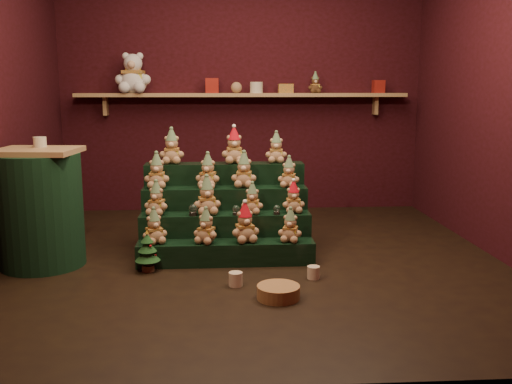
{
  "coord_description": "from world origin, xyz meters",
  "views": [
    {
      "loc": [
        -0.26,
        -4.45,
        1.38
      ],
      "look_at": [
        0.04,
        0.25,
        0.52
      ],
      "focal_mm": 40.0,
      "sensor_mm": 36.0,
      "label": 1
    }
  ],
  "objects": [
    {
      "name": "wicker_basket",
      "position": [
        0.12,
        -0.87,
        0.04
      ],
      "size": [
        0.37,
        0.37,
        0.09
      ],
      "primitive_type": "cylinder",
      "rotation": [
        0.0,
        0.0,
        -0.37
      ],
      "color": "#A46D42",
      "rests_on": "ground"
    },
    {
      "name": "teddy_7",
      "position": [
        0.34,
        0.14,
        0.49
      ],
      "size": [
        0.19,
        0.18,
        0.26
      ],
      "primitive_type": null,
      "rotation": [
        0.0,
        0.0,
        0.04
      ],
      "color": "#A5825C",
      "rests_on": "riser_tier_midfront"
    },
    {
      "name": "teddy_0",
      "position": [
        -0.78,
        -0.09,
        0.32
      ],
      "size": [
        0.25,
        0.25,
        0.28
      ],
      "primitive_type": null,
      "rotation": [
        0.0,
        0.0,
        0.45
      ],
      "color": "#A5825C",
      "rests_on": "riser_tier_front"
    },
    {
      "name": "gift_tin_red_a",
      "position": [
        -0.33,
        1.85,
        1.4
      ],
      "size": [
        0.14,
        0.14,
        0.16
      ],
      "primitive_type": "cube",
      "color": "maroon",
      "rests_on": "back_shelf"
    },
    {
      "name": "right_wall",
      "position": [
        2.05,
        0.0,
        1.4
      ],
      "size": [
        0.1,
        4.0,
        2.8
      ],
      "primitive_type": "cube",
      "color": "black",
      "rests_on": "ground"
    },
    {
      "name": "teddy_5",
      "position": [
        -0.37,
        0.13,
        0.52
      ],
      "size": [
        0.25,
        0.23,
        0.31
      ],
      "primitive_type": null,
      "rotation": [
        0.0,
        0.0,
        0.17
      ],
      "color": "#A5825C",
      "rests_on": "riser_tier_midfront"
    },
    {
      "name": "riser_tier_front",
      "position": [
        -0.22,
        -0.09,
        0.09
      ],
      "size": [
        1.4,
        0.22,
        0.18
      ],
      "primitive_type": "cube",
      "color": "black",
      "rests_on": "ground"
    },
    {
      "name": "teddy_14",
      "position": [
        0.24,
        0.59,
        0.86
      ],
      "size": [
        0.21,
        0.19,
        0.27
      ],
      "primitive_type": null,
      "rotation": [
        0.0,
        0.0,
        -0.1
      ],
      "color": "#A5825C",
      "rests_on": "riser_tier_back"
    },
    {
      "name": "back_wall",
      "position": [
        0.0,
        2.05,
        1.4
      ],
      "size": [
        4.0,
        0.1,
        2.8
      ],
      "primitive_type": "cube",
      "color": "black",
      "rests_on": "ground"
    },
    {
      "name": "teddy_9",
      "position": [
        -0.36,
        0.37,
        0.69
      ],
      "size": [
        0.25,
        0.23,
        0.29
      ],
      "primitive_type": null,
      "rotation": [
        0.0,
        0.0,
        -0.25
      ],
      "color": "#A5825C",
      "rests_on": "riser_tier_midback"
    },
    {
      "name": "mug_right",
      "position": [
        0.42,
        -0.49,
        0.05
      ],
      "size": [
        0.09,
        0.09,
        0.09
      ],
      "primitive_type": "cylinder",
      "color": "beige",
      "rests_on": "ground"
    },
    {
      "name": "teddy_1",
      "position": [
        -0.37,
        -0.11,
        0.32
      ],
      "size": [
        0.26,
        0.25,
        0.28
      ],
      "primitive_type": null,
      "rotation": [
        0.0,
        0.0,
        -0.47
      ],
      "color": "#A5825C",
      "rests_on": "riser_tier_front"
    },
    {
      "name": "teddy_2",
      "position": [
        -0.07,
        -0.1,
        0.33
      ],
      "size": [
        0.27,
        0.25,
        0.31
      ],
      "primitive_type": null,
      "rotation": [
        0.0,
        0.0,
        0.28
      ],
      "color": "#A5825C",
      "rests_on": "riser_tier_front"
    },
    {
      "name": "teddy_3",
      "position": [
        0.29,
        -0.11,
        0.31
      ],
      "size": [
        0.23,
        0.22,
        0.27
      ],
      "primitive_type": null,
      "rotation": [
        0.0,
        0.0,
        -0.3
      ],
      "color": "#A5825C",
      "rests_on": "riser_tier_front"
    },
    {
      "name": "front_wall",
      "position": [
        0.0,
        -2.05,
        1.4
      ],
      "size": [
        4.0,
        0.1,
        2.8
      ],
      "primitive_type": "cube",
      "color": "black",
      "rests_on": "ground"
    },
    {
      "name": "teddy_13",
      "position": [
        -0.13,
        0.57,
        0.88
      ],
      "size": [
        0.23,
        0.21,
        0.31
      ],
      "primitive_type": null,
      "rotation": [
        0.0,
        0.0,
        0.05
      ],
      "color": "#A5825C",
      "rests_on": "riser_tier_back"
    },
    {
      "name": "teddy_8",
      "position": [
        -0.79,
        0.36,
        0.69
      ],
      "size": [
        0.22,
        0.19,
        0.3
      ],
      "primitive_type": null,
      "rotation": [
        0.0,
        0.0,
        -0.01
      ],
      "color": "#A5825C",
      "rests_on": "riser_tier_midback"
    },
    {
      "name": "brown_bear",
      "position": [
        0.79,
        1.84,
        1.43
      ],
      "size": [
        0.16,
        0.15,
        0.22
      ],
      "primitive_type": null,
      "rotation": [
        0.0,
        0.0,
        0.02
      ],
      "color": "#482B18",
      "rests_on": "back_shelf"
    },
    {
      "name": "back_shelf",
      "position": [
        0.0,
        1.87,
        1.29
      ],
      "size": [
        3.6,
        0.26,
        0.24
      ],
      "color": "tan",
      "rests_on": "ground"
    },
    {
      "name": "teddy_11",
      "position": [
        0.33,
        0.33,
        0.67
      ],
      "size": [
        0.22,
        0.21,
        0.26
      ],
      "primitive_type": null,
      "rotation": [
        0.0,
        0.0,
        -0.25
      ],
      "color": "#A5825C",
      "rests_on": "riser_tier_midback"
    },
    {
      "name": "teddy_6",
      "position": [
        0.0,
        0.12,
        0.49
      ],
      "size": [
        0.21,
        0.19,
        0.25
      ],
      "primitive_type": null,
      "rotation": [
        0.0,
        0.0,
        -0.17
      ],
      "color": "#A5825C",
      "rests_on": "riser_tier_midfront"
    },
    {
      "name": "scarf_gift_box",
      "position": [
        0.47,
        1.85,
        1.37
      ],
      "size": [
        0.16,
        0.1,
        0.1
      ],
      "primitive_type": "cube",
      "color": "orange",
      "rests_on": "back_shelf"
    },
    {
      "name": "teddy_4",
      "position": [
        -0.78,
        0.13,
        0.5
      ],
      "size": [
        0.24,
        0.22,
        0.28
      ],
      "primitive_type": null,
      "rotation": [
        0.0,
        0.0,
        -0.28
      ],
      "color": "#A5825C",
      "rests_on": "riser_tier_midfront"
    },
    {
      "name": "riser_tier_back",
      "position": [
        -0.22,
        0.57,
        0.36
      ],
      "size": [
        1.4,
        0.22,
        0.72
      ],
      "primitive_type": "cube",
      "color": "black",
      "rests_on": "ground"
    },
    {
      "name": "table_ornament",
      "position": [
        -1.65,
        0.07,
        0.96
      ],
      "size": [
        0.1,
        0.1,
        0.08
      ],
      "primitive_type": "cylinder",
      "color": "beige",
      "rests_on": "side_table"
    },
    {
      "name": "gift_tin_red_b",
      "position": [
        1.5,
        1.85,
        1.39
      ],
      "size": [
        0.12,
        0.12,
        0.14
      ],
      "primitive_type": "cube",
      "color": "maroon",
      "rests_on": "back_shelf"
    },
    {
      "name": "shelf_plush_ball",
      "position": [
        -0.07,
        1.85,
        1.38
      ],
      "size": [
        0.12,
        0.12,
        0.12
      ],
      "primitive_type": "sphere",
      "color": "#A5825C",
      "rests_on": "back_shelf"
    },
    {
      "name": "side_table",
      "position": [
        -1.65,
        -0.03,
        0.46
      ],
      "size": [
        0.65,
        0.64,
        0.92
      ],
      "rotation": [
        0.0,
        0.0,
        -0.1
      ],
      "color": "tan",
      "rests_on": "ground"
    },
    {
      "name": "gift_tin_cream",
      "position": [
        0.15,
        1.85,
        1.38
      ],
      "size": [
        0.14,
        0.14,
        0.12
      ],
      "primitive_type": "cylinder",
      "color": "beige",
      "rests_on": "back_shelf"
    },
    {
      "name": "snow_globe_a",
      "position": [
        -0.48,
        0.07,
        0.41
      ],
      "size": [
        0.07,
        0.07,
        0.09
      ],
      "color": "black",
      "rests_on": "riser_tier_midfront"
    },
    {
      "name": "white_bear",
      "position": [
        -1.17,
        1.84,
        1.59
      ],
      "size": [
        0.4,
        0.37,
        0.54
      ],
      "primitive_type": null,
      "rotation": [
        0.0,
        0.0,
        -0.06
      ],
      "color": "silver",
      "rests_on": "back_shelf"
    },
    {
      "name": "teddy_12",
      "position": [
        -0.68,
        0.58,
        0.87
      ],
      "size": [
        0.22,
        0.2,
        0.3
      ],
      "primitive_type": null,
      "rotation": [
        0.0,
        0.0,
        -0.02
      ],
      "color": "#A5825C",
      "rests_on": "riser_tier_back"
    },
    {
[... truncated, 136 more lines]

